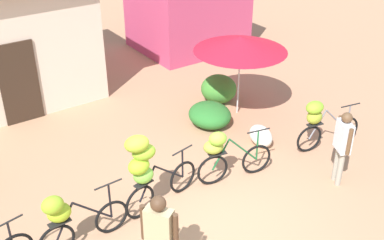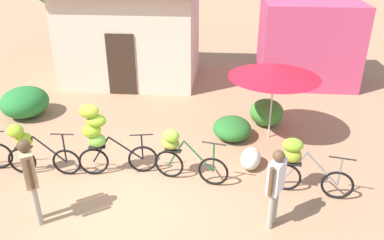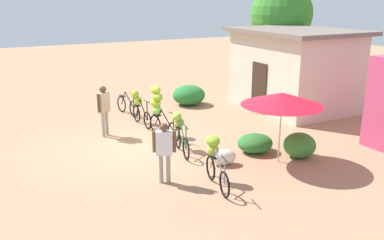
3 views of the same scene
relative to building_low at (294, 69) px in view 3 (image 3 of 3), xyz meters
name	(u,v)px [view 3 (image 3 of 3)]	position (x,y,z in m)	size (l,w,h in m)	color
ground_plane	(140,146)	(1.50, -7.36, -1.64)	(60.00, 60.00, 0.00)	#AC7B5A
building_low	(294,69)	(0.00, 0.00, 0.00)	(4.97, 3.91, 3.23)	beige
tree_behind_building	(281,15)	(-3.12, 1.77, 2.01)	(2.96, 2.96, 5.15)	brown
hedge_bush_front_left	(189,95)	(-2.39, -3.62, -1.21)	(1.32, 1.41, 0.85)	#267430
hedge_bush_front_right	(255,143)	(3.56, -4.46, -1.36)	(0.98, 1.08, 0.55)	#286C2A
hedge_bush_mid	(300,145)	(4.50, -3.58, -1.27)	(0.92, 0.94, 0.73)	#3B822F
market_umbrella	(282,99)	(4.51, -4.35, 0.19)	(2.23, 2.23, 2.00)	beige
bicycle_leftmost	(128,106)	(-2.12, -6.48, -1.28)	(1.61, 0.35, 0.95)	black
bicycle_near_pile	(139,105)	(-0.77, -6.51, -0.94)	(1.62, 0.39, 1.21)	black
bicycle_center_loaded	(158,106)	(0.74, -6.38, -0.64)	(1.69, 0.46, 1.66)	black
bicycle_by_shop	(180,130)	(2.44, -6.42, -0.96)	(1.60, 0.54, 1.18)	black
bicycle_rightmost	(215,157)	(4.87, -6.66, -0.92)	(1.60, 0.47, 1.19)	black
produce_sack	(224,157)	(3.97, -5.81, -1.42)	(0.70, 0.44, 0.44)	silver
person_vendor	(164,147)	(4.26, -7.73, -0.69)	(0.36, 0.52, 1.56)	gray
person_bystander	(104,106)	(0.02, -8.01, -0.59)	(0.39, 0.50, 1.71)	gray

